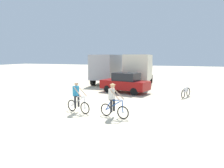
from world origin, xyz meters
name	(u,v)px	position (x,y,z in m)	size (l,w,h in m)	color
ground_plane	(85,110)	(0.00, 0.00, 0.00)	(120.00, 120.00, 0.00)	beige
box_truck_grey_hauler	(108,67)	(-3.20, 12.00, 1.87)	(2.75, 6.87, 3.35)	#9E9EA3
box_truck_cream_rv	(139,68)	(0.71, 11.31, 1.87)	(2.90, 6.92, 3.35)	beige
sedan_parked	(125,83)	(0.56, 6.53, 0.88)	(4.47, 2.60, 1.76)	maroon
cyclist_orange_shirt	(77,98)	(-0.10, -0.69, 0.85)	(1.68, 0.65, 1.82)	black
cyclist_cowboy_hat	(113,102)	(2.14, -0.88, 0.85)	(1.70, 0.58, 1.82)	black
bicycle_spare	(186,92)	(5.61, 6.13, 0.40)	(0.72, 1.65, 0.97)	black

